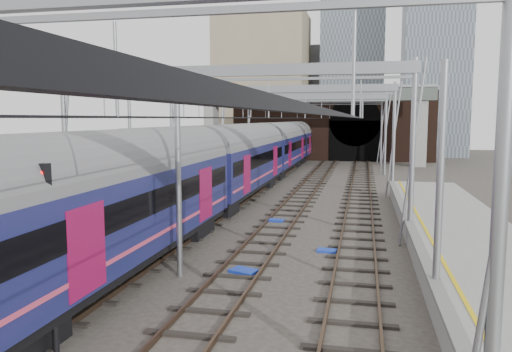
# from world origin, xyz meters

# --- Properties ---
(ground) EXTENTS (160.00, 160.00, 0.00)m
(ground) POSITION_xyz_m (0.00, 0.00, 0.00)
(ground) COLOR #38332D
(ground) RESTS_ON ground
(tracks) EXTENTS (14.40, 80.00, 0.22)m
(tracks) POSITION_xyz_m (0.00, 15.00, 0.02)
(tracks) COLOR #4C3828
(tracks) RESTS_ON ground
(overhead_line) EXTENTS (16.80, 80.00, 8.00)m
(overhead_line) POSITION_xyz_m (0.00, 21.49, 6.57)
(overhead_line) COLOR gray
(overhead_line) RESTS_ON ground
(retaining_wall) EXTENTS (28.00, 2.75, 9.00)m
(retaining_wall) POSITION_xyz_m (1.40, 51.93, 4.33)
(retaining_wall) COLOR #321E16
(retaining_wall) RESTS_ON ground
(overbridge) EXTENTS (28.00, 3.00, 9.25)m
(overbridge) POSITION_xyz_m (0.00, 46.00, 7.27)
(overbridge) COLOR gray
(overbridge) RESTS_ON ground
(city_skyline) EXTENTS (37.50, 27.50, 60.00)m
(city_skyline) POSITION_xyz_m (2.73, 70.48, 17.09)
(city_skyline) COLOR tan
(city_skyline) RESTS_ON ground
(train_main) EXTENTS (3.02, 69.67, 5.12)m
(train_main) POSITION_xyz_m (-2.00, 27.79, 2.62)
(train_main) COLOR black
(train_main) RESTS_ON ground
(train_second) EXTENTS (2.91, 50.45, 4.97)m
(train_second) POSITION_xyz_m (-6.00, 34.40, 2.55)
(train_second) COLOR black
(train_second) RESTS_ON ground
(signal_near_centre) EXTENTS (0.34, 0.45, 4.49)m
(signal_near_centre) POSITION_xyz_m (-0.75, -4.15, 2.86)
(signal_near_centre) COLOR black
(signal_near_centre) RESTS_ON ground
(equip_cover_a) EXTENTS (1.12, 0.96, 0.11)m
(equip_cover_a) POSITION_xyz_m (2.10, 2.83, 0.06)
(equip_cover_a) COLOR #1736B3
(equip_cover_a) RESTS_ON ground
(equip_cover_b) EXTENTS (0.93, 0.73, 0.10)m
(equip_cover_b) POSITION_xyz_m (1.70, 11.89, 0.05)
(equip_cover_b) COLOR #1736B3
(equip_cover_b) RESTS_ON ground
(equip_cover_c) EXTENTS (0.82, 0.61, 0.09)m
(equip_cover_c) POSITION_xyz_m (4.79, 6.29, 0.05)
(equip_cover_c) COLOR #1736B3
(equip_cover_c) RESTS_ON ground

